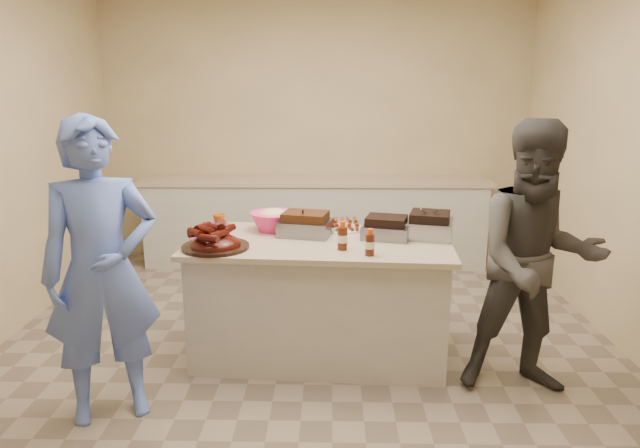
{
  "coord_description": "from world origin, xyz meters",
  "views": [
    {
      "loc": [
        0.17,
        -3.67,
        1.86
      ],
      "look_at": [
        0.09,
        0.1,
        0.93
      ],
      "focal_mm": 32.0,
      "sensor_mm": 36.0,
      "label": 1
    }
  ],
  "objects_px": {
    "mustard_bottle": "(309,231)",
    "rib_platter": "(216,248)",
    "island": "(320,353)",
    "coleslaw_bowl": "(274,230)",
    "plastic_cup": "(219,226)",
    "bbq_bottle_b": "(370,255)",
    "guest_gray": "(524,387)",
    "guest_blue": "(115,412)",
    "bbq_bottle_a": "(342,250)",
    "roasting_pan": "(429,237)"
  },
  "relations": [
    {
      "from": "island",
      "to": "bbq_bottle_b",
      "type": "distance_m",
      "value": 0.95
    },
    {
      "from": "mustard_bottle",
      "to": "guest_blue",
      "type": "bearing_deg",
      "value": -136.95
    },
    {
      "from": "bbq_bottle_b",
      "to": "guest_blue",
      "type": "height_order",
      "value": "bbq_bottle_b"
    },
    {
      "from": "coleslaw_bowl",
      "to": "plastic_cup",
      "type": "relative_size",
      "value": 3.5
    },
    {
      "from": "island",
      "to": "coleslaw_bowl",
      "type": "relative_size",
      "value": 5.28
    },
    {
      "from": "guest_blue",
      "to": "roasting_pan",
      "type": "bearing_deg",
      "value": 0.21
    },
    {
      "from": "bbq_bottle_a",
      "to": "plastic_cup",
      "type": "relative_size",
      "value": 1.95
    },
    {
      "from": "bbq_bottle_a",
      "to": "guest_gray",
      "type": "height_order",
      "value": "bbq_bottle_a"
    },
    {
      "from": "coleslaw_bowl",
      "to": "bbq_bottle_b",
      "type": "bearing_deg",
      "value": -42.79
    },
    {
      "from": "bbq_bottle_b",
      "to": "island",
      "type": "bearing_deg",
      "value": 132.19
    },
    {
      "from": "guest_gray",
      "to": "guest_blue",
      "type": "bearing_deg",
      "value": -170.72
    },
    {
      "from": "island",
      "to": "guest_gray",
      "type": "distance_m",
      "value": 1.37
    },
    {
      "from": "island",
      "to": "mustard_bottle",
      "type": "distance_m",
      "value": 0.87
    },
    {
      "from": "island",
      "to": "bbq_bottle_b",
      "type": "xyz_separation_m",
      "value": [
        0.31,
        -0.35,
        0.83
      ]
    },
    {
      "from": "bbq_bottle_a",
      "to": "plastic_cup",
      "type": "xyz_separation_m",
      "value": [
        -0.9,
        0.61,
        0.0
      ]
    },
    {
      "from": "island",
      "to": "plastic_cup",
      "type": "distance_m",
      "value": 1.19
    },
    {
      "from": "guest_blue",
      "to": "mustard_bottle",
      "type": "bearing_deg",
      "value": 19.27
    },
    {
      "from": "mustard_bottle",
      "to": "bbq_bottle_b",
      "type": "bearing_deg",
      "value": -56.58
    },
    {
      "from": "roasting_pan",
      "to": "plastic_cup",
      "type": "height_order",
      "value": "roasting_pan"
    },
    {
      "from": "coleslaw_bowl",
      "to": "mustard_bottle",
      "type": "relative_size",
      "value": 2.52
    },
    {
      "from": "mustard_bottle",
      "to": "guest_gray",
      "type": "xyz_separation_m",
      "value": [
        1.38,
        -0.71,
        -0.83
      ]
    },
    {
      "from": "rib_platter",
      "to": "mustard_bottle",
      "type": "bearing_deg",
      "value": 38.55
    },
    {
      "from": "bbq_bottle_b",
      "to": "guest_blue",
      "type": "distance_m",
      "value": 1.76
    },
    {
      "from": "bbq_bottle_b",
      "to": "guest_gray",
      "type": "xyz_separation_m",
      "value": [
        0.98,
        -0.11,
        -0.83
      ]
    },
    {
      "from": "bbq_bottle_b",
      "to": "plastic_cup",
      "type": "bearing_deg",
      "value": 145.6
    },
    {
      "from": "bbq_bottle_a",
      "to": "guest_gray",
      "type": "xyz_separation_m",
      "value": [
        1.15,
        -0.23,
        -0.83
      ]
    },
    {
      "from": "bbq_bottle_a",
      "to": "bbq_bottle_b",
      "type": "bearing_deg",
      "value": -36.33
    },
    {
      "from": "roasting_pan",
      "to": "guest_gray",
      "type": "xyz_separation_m",
      "value": [
        0.55,
        -0.54,
        -0.83
      ]
    },
    {
      "from": "mustard_bottle",
      "to": "rib_platter",
      "type": "bearing_deg",
      "value": -141.45
    },
    {
      "from": "roasting_pan",
      "to": "coleslaw_bowl",
      "type": "bearing_deg",
      "value": -174.95
    },
    {
      "from": "plastic_cup",
      "to": "mustard_bottle",
      "type": "bearing_deg",
      "value": -11.15
    },
    {
      "from": "coleslaw_bowl",
      "to": "guest_blue",
      "type": "height_order",
      "value": "coleslaw_bowl"
    },
    {
      "from": "coleslaw_bowl",
      "to": "plastic_cup",
      "type": "height_order",
      "value": "coleslaw_bowl"
    },
    {
      "from": "island",
      "to": "coleslaw_bowl",
      "type": "bearing_deg",
      "value": 146.59
    },
    {
      "from": "island",
      "to": "bbq_bottle_a",
      "type": "height_order",
      "value": "bbq_bottle_a"
    },
    {
      "from": "island",
      "to": "guest_blue",
      "type": "height_order",
      "value": "island"
    },
    {
      "from": "island",
      "to": "mustard_bottle",
      "type": "height_order",
      "value": "mustard_bottle"
    },
    {
      "from": "bbq_bottle_a",
      "to": "mustard_bottle",
      "type": "bearing_deg",
      "value": 115.7
    },
    {
      "from": "guest_blue",
      "to": "guest_gray",
      "type": "height_order",
      "value": "guest_gray"
    },
    {
      "from": "roasting_pan",
      "to": "island",
      "type": "bearing_deg",
      "value": -159.39
    },
    {
      "from": "rib_platter",
      "to": "roasting_pan",
      "type": "xyz_separation_m",
      "value": [
        1.42,
        0.3,
        0.0
      ]
    },
    {
      "from": "roasting_pan",
      "to": "guest_gray",
      "type": "relative_size",
      "value": 0.18
    },
    {
      "from": "rib_platter",
      "to": "bbq_bottle_b",
      "type": "relative_size",
      "value": 2.56
    },
    {
      "from": "island",
      "to": "guest_gray",
      "type": "xyz_separation_m",
      "value": [
        1.3,
        -0.45,
        0.0
      ]
    },
    {
      "from": "island",
      "to": "roasting_pan",
      "type": "bearing_deg",
      "value": 10.46
    },
    {
      "from": "coleslaw_bowl",
      "to": "bbq_bottle_a",
      "type": "bearing_deg",
      "value": -44.73
    },
    {
      "from": "roasting_pan",
      "to": "coleslaw_bowl",
      "type": "distance_m",
      "value": 1.1
    },
    {
      "from": "mustard_bottle",
      "to": "plastic_cup",
      "type": "bearing_deg",
      "value": 168.85
    },
    {
      "from": "plastic_cup",
      "to": "guest_blue",
      "type": "relative_size",
      "value": 0.06
    },
    {
      "from": "roasting_pan",
      "to": "bbq_bottle_a",
      "type": "distance_m",
      "value": 0.68
    }
  ]
}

